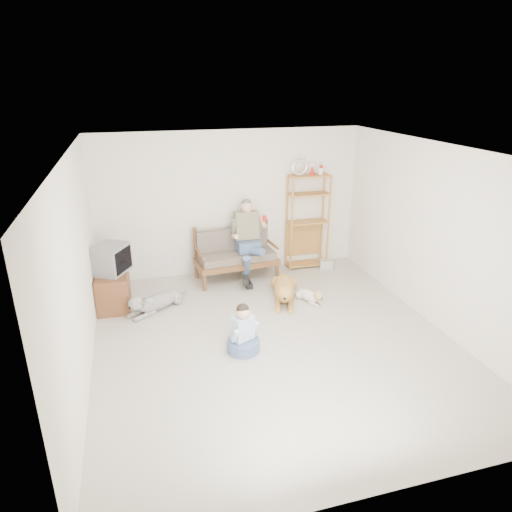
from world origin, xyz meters
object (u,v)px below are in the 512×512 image
object	(u,v)px
etagere	(307,221)
golden_retriever	(284,289)
tv_stand	(113,289)
loveseat	(236,253)

from	to	relation	value
etagere	golden_retriever	world-z (taller)	etagere
etagere	tv_stand	distance (m)	3.84
loveseat	tv_stand	xyz separation A→B (m)	(-2.22, -0.57, -0.19)
tv_stand	golden_retriever	xyz separation A→B (m)	(2.80, -0.54, -0.12)
loveseat	golden_retriever	bearing A→B (deg)	-67.09
loveseat	golden_retriever	distance (m)	1.29
etagere	tv_stand	bearing A→B (deg)	-168.44
loveseat	golden_retriever	xyz separation A→B (m)	(0.58, -1.11, -0.31)
loveseat	tv_stand	distance (m)	2.30
loveseat	etagere	world-z (taller)	etagere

